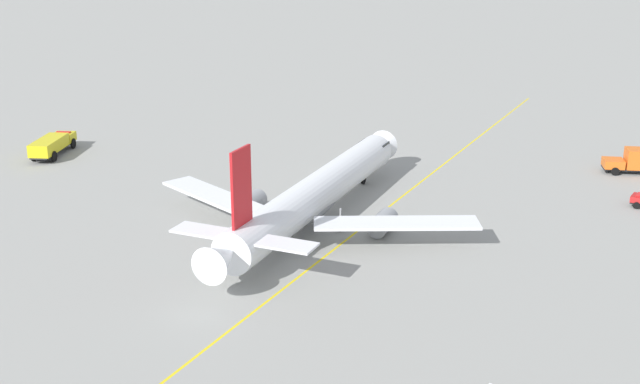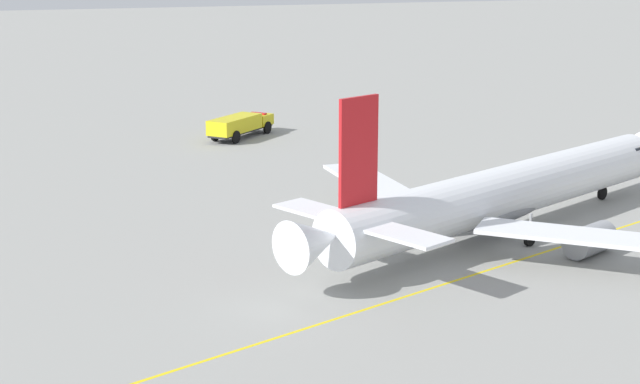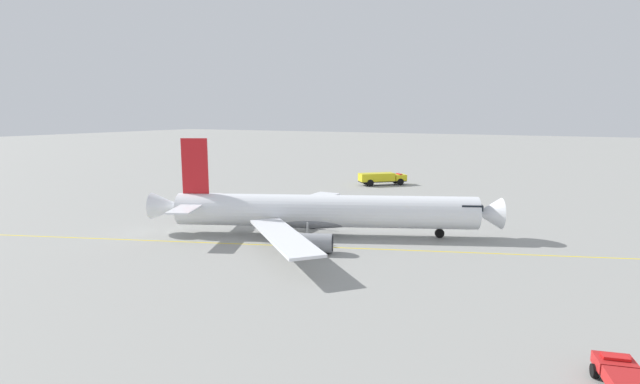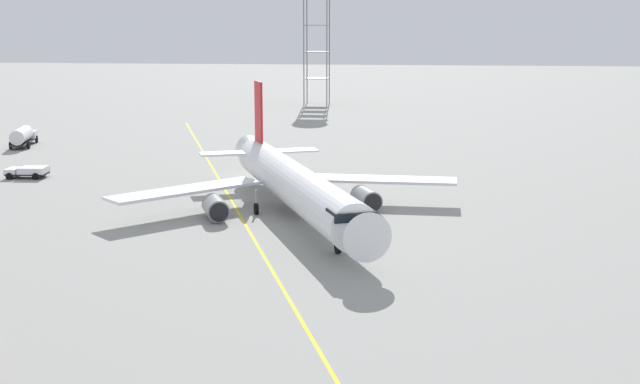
% 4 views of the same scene
% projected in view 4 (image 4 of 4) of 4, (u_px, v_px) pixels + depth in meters
% --- Properties ---
extents(ground_plane, '(600.00, 600.00, 0.00)m').
position_uv_depth(ground_plane, '(301.00, 223.00, 75.71)').
color(ground_plane, gray).
extents(airliner_main, '(40.03, 32.30, 11.68)m').
position_uv_depth(airliner_main, '(293.00, 185.00, 78.43)').
color(airliner_main, white).
rests_on(airliner_main, ground_plane).
extents(pushback_tug_truck, '(3.18, 4.87, 1.30)m').
position_uv_depth(pushback_tug_truck, '(28.00, 171.00, 97.90)').
color(pushback_tug_truck, '#232326').
rests_on(pushback_tug_truck, ground_plane).
extents(fuel_tanker_truck, '(9.71, 4.75, 2.87)m').
position_uv_depth(fuel_tanker_truck, '(23.00, 136.00, 122.83)').
color(fuel_tanker_truck, '#232326').
rests_on(fuel_tanker_truck, ground_plane).
extents(taxiway_centreline, '(141.98, 50.98, 0.01)m').
position_uv_depth(taxiway_centreline, '(238.00, 211.00, 80.52)').
color(taxiway_centreline, yellow).
rests_on(taxiway_centreline, ground_plane).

